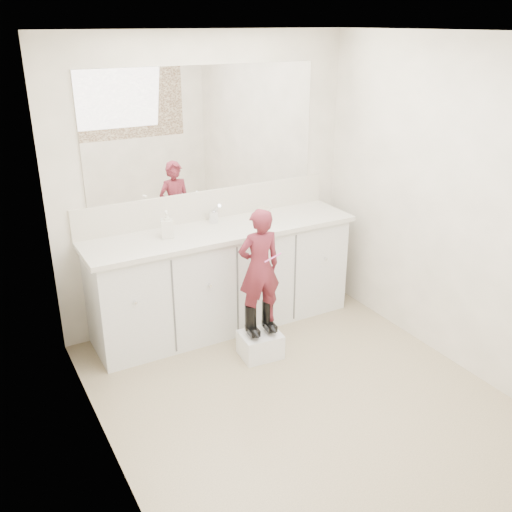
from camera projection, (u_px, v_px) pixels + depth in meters
floor at (300, 398)px, 4.00m from camera, size 3.00×3.00×0.00m
ceiling at (313, 32)px, 3.08m from camera, size 3.00×3.00×0.00m
wall_back at (206, 183)px, 4.76m from camera, size 2.60×0.00×2.60m
wall_front at (510, 352)px, 2.33m from camera, size 2.60×0.00×2.60m
wall_left at (98, 282)px, 2.96m from camera, size 0.00×3.00×3.00m
wall_right at (456, 208)px, 4.13m from camera, size 0.00×3.00×3.00m
vanity_cabinet at (223, 279)px, 4.83m from camera, size 2.20×0.55×0.85m
countertop at (222, 231)px, 4.65m from camera, size 2.28×0.58×0.04m
backsplash at (208, 205)px, 4.81m from camera, size 2.28×0.03×0.25m
mirror at (205, 130)px, 4.58m from camera, size 2.00×0.02×1.00m
faucet at (213, 217)px, 4.75m from camera, size 0.08×0.08×0.10m
cup at (265, 213)px, 4.86m from camera, size 0.13×0.13×0.10m
soap_bottle at (167, 224)px, 4.42m from camera, size 0.12×0.12×0.21m
step_stool at (260, 345)px, 4.48m from camera, size 0.33×0.29×0.20m
boot_left at (251, 320)px, 4.37m from camera, size 0.11×0.18×0.26m
boot_right at (268, 316)px, 4.44m from camera, size 0.11×0.18×0.26m
toddler at (259, 267)px, 4.24m from camera, size 0.35×0.25×0.91m
toothbrush at (273, 258)px, 4.18m from camera, size 0.14×0.02×0.06m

